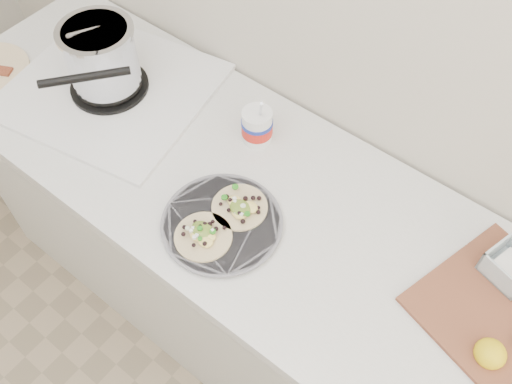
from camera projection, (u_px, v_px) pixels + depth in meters
The scene contains 4 objects.
counter at pixel (300, 298), 1.80m from camera, with size 2.44×0.66×0.90m.
stove at pixel (105, 68), 1.64m from camera, with size 0.66×0.62×0.27m.
taco_plate at pixel (222, 221), 1.42m from camera, with size 0.31×0.31×0.04m.
tub at pixel (258, 124), 1.55m from camera, with size 0.09×0.09×0.20m.
Camera 1 is at (0.37, 0.73, 2.11)m, focal length 40.00 mm.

